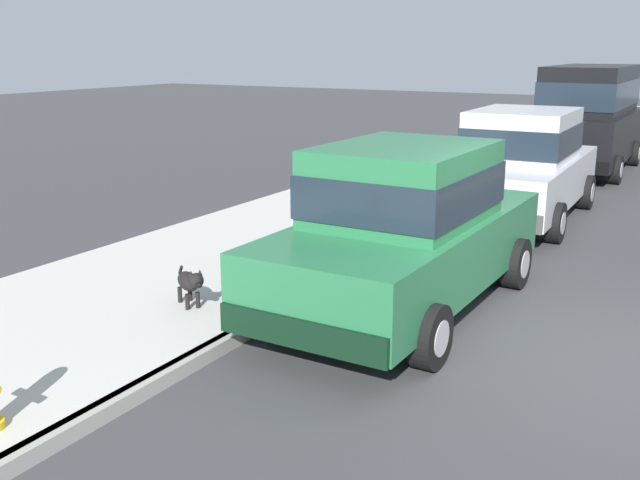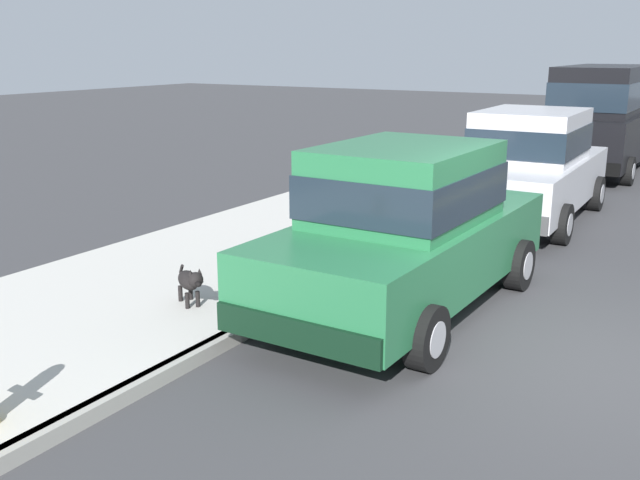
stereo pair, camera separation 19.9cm
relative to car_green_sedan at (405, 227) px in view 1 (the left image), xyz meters
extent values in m
plane|color=#38383A|center=(2.12, -0.44, -0.98)|extent=(80.00, 80.00, 0.00)
cube|color=gray|center=(-1.08, -0.44, -0.91)|extent=(0.16, 64.00, 0.14)
cube|color=#B7B5AD|center=(-2.88, -0.44, -0.91)|extent=(3.60, 64.00, 0.14)
cube|color=#23663D|center=(0.00, 0.04, -0.28)|extent=(1.88, 4.53, 0.76)
cube|color=#23663D|center=(0.00, -0.06, 0.52)|extent=(1.62, 2.13, 0.84)
cube|color=#19232D|center=(0.00, -0.06, 0.45)|extent=(1.66, 2.17, 0.46)
cube|color=black|center=(0.04, 2.24, -0.52)|extent=(1.77, 0.23, 0.28)
cube|color=black|center=(-0.04, -2.16, -0.52)|extent=(1.77, 0.23, 0.28)
cylinder|color=black|center=(-0.88, 1.45, -0.66)|extent=(0.23, 0.64, 0.64)
cylinder|color=#9E9EA3|center=(-0.88, 1.45, -0.66)|extent=(0.25, 0.36, 0.35)
cylinder|color=black|center=(0.92, 1.42, -0.66)|extent=(0.23, 0.64, 0.64)
cylinder|color=#9E9EA3|center=(0.92, 1.42, -0.66)|extent=(0.25, 0.36, 0.35)
cylinder|color=black|center=(-0.92, -1.34, -0.66)|extent=(0.23, 0.64, 0.64)
cylinder|color=#9E9EA3|center=(-0.92, -1.34, -0.66)|extent=(0.25, 0.36, 0.35)
cylinder|color=black|center=(0.88, -1.37, -0.66)|extent=(0.23, 0.64, 0.64)
cylinder|color=#9E9EA3|center=(0.88, -1.37, -0.66)|extent=(0.25, 0.36, 0.35)
cube|color=#EAEACC|center=(-0.52, 2.28, -0.17)|extent=(0.28, 0.08, 0.14)
cube|color=#EAEACC|center=(0.60, 2.26, -0.17)|extent=(0.28, 0.08, 0.14)
cube|color=#BCBCC1|center=(-0.07, 5.27, -0.28)|extent=(1.89, 4.54, 0.76)
cube|color=#BCBCC1|center=(-0.07, 5.17, 0.52)|extent=(1.63, 2.13, 0.84)
cube|color=#19232D|center=(-0.07, 5.17, 0.45)|extent=(1.66, 2.17, 0.46)
cube|color=#424243|center=(-0.12, 7.47, -0.52)|extent=(1.77, 0.24, 0.28)
cube|color=#424243|center=(-0.02, 3.07, -0.52)|extent=(1.77, 0.24, 0.28)
cylinder|color=black|center=(-1.00, 6.65, -0.66)|extent=(0.23, 0.64, 0.64)
cylinder|color=#9E9EA3|center=(-1.00, 6.65, -0.66)|extent=(0.25, 0.36, 0.35)
cylinder|color=black|center=(0.80, 6.68, -0.66)|extent=(0.23, 0.64, 0.64)
cylinder|color=#9E9EA3|center=(0.80, 6.68, -0.66)|extent=(0.25, 0.36, 0.35)
cylinder|color=black|center=(-0.94, 3.86, -0.66)|extent=(0.23, 0.64, 0.64)
cylinder|color=#9E9EA3|center=(-0.94, 3.86, -0.66)|extent=(0.25, 0.36, 0.35)
cylinder|color=black|center=(0.86, 3.89, -0.66)|extent=(0.23, 0.64, 0.64)
cylinder|color=#9E9EA3|center=(0.86, 3.89, -0.66)|extent=(0.25, 0.36, 0.35)
cube|color=#EAEACC|center=(-0.67, 7.49, -0.17)|extent=(0.28, 0.09, 0.14)
cube|color=#EAEACC|center=(0.44, 7.51, -0.17)|extent=(0.28, 0.09, 0.14)
cube|color=black|center=(-0.06, 11.16, -0.11)|extent=(1.91, 4.80, 1.10)
cube|color=black|center=(-0.06, 11.16, 0.99)|extent=(1.68, 3.80, 1.10)
cube|color=#19232D|center=(-0.06, 11.16, 0.90)|extent=(1.72, 3.84, 0.61)
cube|color=black|center=(-0.06, 13.51, -0.52)|extent=(1.86, 0.20, 0.28)
cube|color=black|center=(-0.07, 8.81, -0.52)|extent=(1.86, 0.20, 0.28)
cylinder|color=black|center=(-1.01, 12.65, -0.66)|extent=(0.22, 0.64, 0.64)
cylinder|color=#9E9EA3|center=(-1.01, 12.65, -0.66)|extent=(0.24, 0.35, 0.35)
cylinder|color=black|center=(0.89, 12.64, -0.66)|extent=(0.22, 0.64, 0.64)
cylinder|color=#9E9EA3|center=(0.89, 12.64, -0.66)|extent=(0.24, 0.35, 0.35)
cylinder|color=black|center=(-1.02, 9.67, -0.66)|extent=(0.22, 0.64, 0.64)
cylinder|color=#9E9EA3|center=(-1.02, 9.67, -0.66)|extent=(0.24, 0.35, 0.35)
cylinder|color=black|center=(0.88, 9.67, -0.66)|extent=(0.22, 0.64, 0.64)
cylinder|color=#9E9EA3|center=(0.88, 9.67, -0.66)|extent=(0.24, 0.35, 0.35)
cube|color=#EAEACC|center=(-0.65, 13.54, 0.05)|extent=(0.28, 0.08, 0.14)
cube|color=#EAEACC|center=(0.53, 13.54, 0.05)|extent=(0.28, 0.08, 0.14)
ellipsoid|color=black|center=(-1.99, -1.45, -0.56)|extent=(0.48, 0.40, 0.20)
cylinder|color=black|center=(-1.84, -1.47, -0.75)|extent=(0.05, 0.05, 0.18)
cylinder|color=black|center=(-1.90, -1.57, -0.75)|extent=(0.05, 0.05, 0.18)
cylinder|color=black|center=(-2.07, -1.33, -0.75)|extent=(0.05, 0.05, 0.18)
cylinder|color=black|center=(-2.13, -1.43, -0.75)|extent=(0.05, 0.05, 0.18)
sphere|color=black|center=(-1.74, -1.61, -0.47)|extent=(0.17, 0.17, 0.17)
ellipsoid|color=black|center=(-1.66, -1.65, -0.49)|extent=(0.13, 0.12, 0.06)
cone|color=black|center=(-1.72, -1.56, -0.39)|extent=(0.06, 0.06, 0.07)
cone|color=black|center=(-1.77, -1.64, -0.39)|extent=(0.06, 0.06, 0.07)
cylinder|color=black|center=(-2.21, -1.31, -0.50)|extent=(0.12, 0.09, 0.13)
camera|label=1|loc=(3.16, -7.44, 1.98)|focal=40.95mm
camera|label=2|loc=(3.34, -7.34, 1.98)|focal=40.95mm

